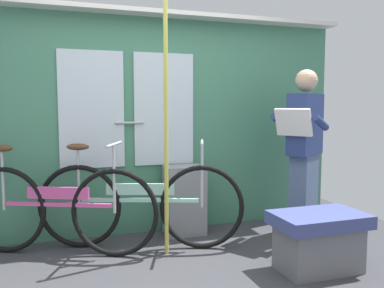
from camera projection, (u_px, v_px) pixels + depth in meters
train_door_wall at (148, 119)px, 4.00m from camera, size 4.06×0.28×2.16m
bicycle_near_door at (139, 204)px, 3.57m from camera, size 1.74×0.73×0.96m
bicycle_leaning_behind at (58, 209)px, 3.41m from camera, size 1.59×0.78×0.96m
passenger_reading_newspaper at (304, 148)px, 3.94m from camera, size 0.61×0.56×1.61m
trash_bin_by_wall at (184, 200)px, 3.97m from camera, size 0.38×0.28×0.68m
handrail_pole at (166, 130)px, 3.37m from camera, size 0.04×0.04×2.12m
bench_seat_corner at (319, 240)px, 3.09m from camera, size 0.70×0.44×0.45m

